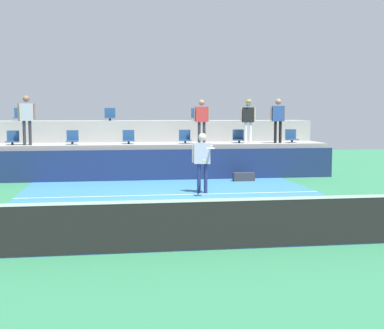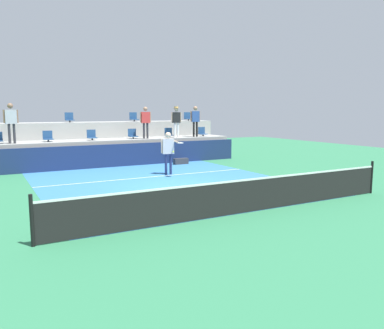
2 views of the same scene
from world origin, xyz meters
name	(u,v)px [view 1 (image 1 of 2)]	position (x,y,z in m)	size (l,w,h in m)	color
ground_plane	(182,210)	(0.00, 0.00, 0.00)	(40.00, 40.00, 0.00)	#2D754C
court_inner_paint	(177,203)	(0.00, 1.00, 0.00)	(9.00, 10.00, 0.01)	teal
court_service_line	(171,195)	(0.00, 2.40, 0.01)	(9.00, 0.06, 0.00)	white
tennis_net	(212,222)	(0.00, -4.00, 0.50)	(10.48, 0.08, 1.07)	black
sponsor_backboard	(160,165)	(0.00, 6.00, 0.55)	(13.00, 0.16, 1.10)	navy
seating_tier_lower	(157,160)	(0.00, 7.30, 0.62)	(13.00, 1.80, 1.25)	#9E9E99
seating_tier_upper	(154,146)	(0.00, 9.10, 1.05)	(13.00, 1.80, 2.10)	#9E9E99
stadium_chair_lower_far_left	(13,139)	(-5.32, 7.23, 1.46)	(0.44, 0.40, 0.52)	#2D2D33
stadium_chair_lower_left	(72,138)	(-3.17, 7.23, 1.46)	(0.44, 0.40, 0.52)	#2D2D33
stadium_chair_lower_mid_left	(129,138)	(-1.09, 7.23, 1.46)	(0.44, 0.40, 0.52)	#2D2D33
stadium_chair_lower_mid_right	(185,138)	(1.07, 7.23, 1.46)	(0.44, 0.40, 0.52)	#2D2D33
stadium_chair_lower_right	(239,137)	(3.19, 7.23, 1.46)	(0.44, 0.40, 0.52)	#2D2D33
stadium_chair_lower_far_right	(291,137)	(5.34, 7.23, 1.46)	(0.44, 0.40, 0.52)	#2D2D33
stadium_chair_upper_far_left	(20,115)	(-5.35, 9.03, 2.31)	(0.44, 0.40, 0.52)	#2D2D33
stadium_chair_upper_left	(110,115)	(-1.78, 9.03, 2.31)	(0.44, 0.40, 0.52)	#2D2D33
stadium_chair_upper_right	(197,115)	(1.82, 9.03, 2.31)	(0.44, 0.40, 0.52)	#2D2D33
stadium_chair_upper_far_right	(278,115)	(5.36, 9.03, 2.31)	(0.44, 0.40, 0.52)	#2D2D33
tennis_player	(203,156)	(0.97, 2.62, 1.12)	(0.62, 1.31, 1.81)	navy
spectator_in_white	(27,115)	(-4.74, 6.85, 2.34)	(0.62, 0.25, 1.79)	#2D2D33
spectator_leaning_on_rail	(202,117)	(1.66, 6.85, 2.25)	(0.59, 0.25, 1.67)	#2D2D33
spectator_with_hat	(248,116)	(3.46, 6.85, 2.28)	(0.58, 0.43, 1.70)	white
spectator_in_grey	(278,116)	(4.66, 6.85, 2.29)	(0.60, 0.24, 1.71)	black
tennis_ball	(203,160)	(0.89, 2.02, 1.05)	(0.07, 0.07, 0.07)	#CCE033
equipment_bag	(244,177)	(2.91, 5.26, 0.15)	(0.76, 0.28, 0.30)	#333338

